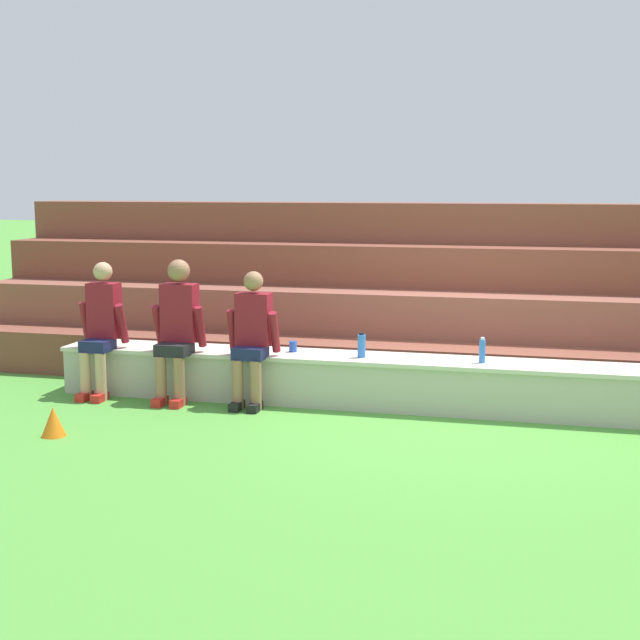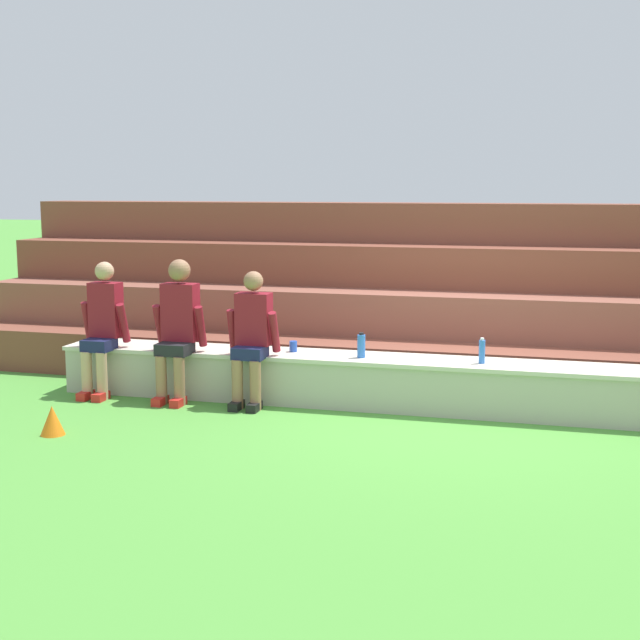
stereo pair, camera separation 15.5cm
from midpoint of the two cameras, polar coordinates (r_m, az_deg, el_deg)
ground_plane at (r=8.46m, az=7.40°, el=-6.22°), size 80.00×80.00×0.00m
stone_seating_wall at (r=8.67m, az=7.66°, el=-4.07°), size 7.95×0.61×0.49m
brick_bleachers at (r=10.49m, az=8.94°, el=0.71°), size 11.56×2.36×1.94m
person_far_left at (r=9.40m, az=-14.34°, el=-0.41°), size 0.49×0.53×1.38m
person_left_of_center at (r=9.01m, az=-9.64°, el=-0.38°), size 0.53×0.54×1.42m
person_center at (r=8.72m, az=-4.91°, el=-1.01°), size 0.52×0.49×1.33m
water_bottle_near_right at (r=8.68m, az=2.17°, el=-1.66°), size 0.08×0.08×0.25m
water_bottle_center_gap at (r=8.54m, az=9.85°, el=-1.96°), size 0.06×0.06×0.24m
plastic_cup_left_end at (r=8.98m, az=-2.24°, el=-1.71°), size 0.08×0.08×0.11m
sports_cone at (r=8.11m, az=-17.26°, el=-6.25°), size 0.21×0.21×0.26m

